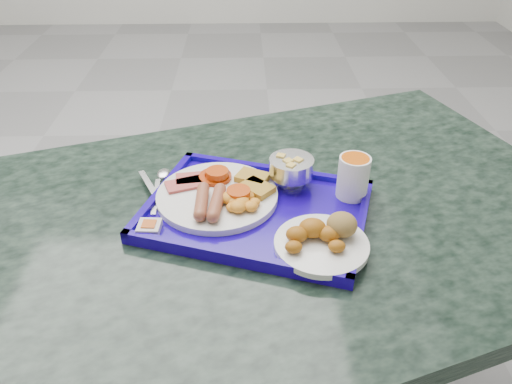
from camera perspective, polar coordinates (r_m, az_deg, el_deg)
The scene contains 10 objects.
floor at distance 2.43m, azimuth -13.23°, elevation -0.86°, with size 6.00×6.00×0.00m, color gray.
table at distance 1.11m, azimuth 2.38°, elevation -10.42°, with size 1.45×1.19×0.78m.
tray at distance 0.96m, azimuth 0.00°, elevation -2.25°, with size 0.48×0.41×0.02m.
main_plate at distance 0.98m, azimuth -4.06°, elevation -0.25°, with size 0.24×0.24×0.04m.
bread_plate at distance 0.87m, azimuth 7.72°, elevation -5.19°, with size 0.16×0.16×0.05m.
fruit_bowl at distance 1.01m, azimuth 4.06°, elevation 2.77°, with size 0.09×0.09×0.06m.
juice_cup at distance 0.99m, azimuth 11.06°, elevation 1.84°, with size 0.06×0.06×0.09m.
spoon at distance 1.05m, azimuth -10.76°, elevation 1.39°, with size 0.03×0.16×0.01m.
knife at distance 1.02m, azimuth -11.66°, elevation 0.04°, with size 0.01×0.17×0.00m, color #B7B8BA.
jam_packet at distance 0.92m, azimuth -12.09°, elevation -3.95°, with size 0.04×0.04×0.02m.
Camera 1 is at (0.51, -1.95, 1.35)m, focal length 35.00 mm.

